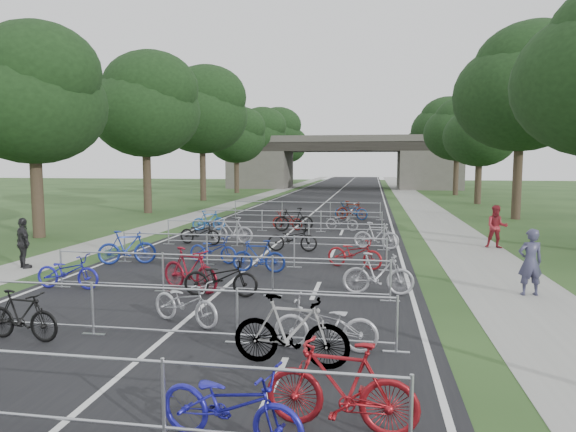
{
  "coord_description": "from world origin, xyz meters",
  "views": [
    {
      "loc": [
        4.11,
        -5.89,
        3.56
      ],
      "look_at": [
        0.3,
        17.17,
        1.1
      ],
      "focal_mm": 32.0,
      "sensor_mm": 36.0,
      "label": 1
    }
  ],
  "objects_px": {
    "overpass_bridge": "(343,162)",
    "pedestrian_b": "(497,227)",
    "bike_2": "(230,405)",
    "pedestrian_a": "(530,262)",
    "pedestrian_c": "(24,243)"
  },
  "relations": [
    {
      "from": "bike_2",
      "to": "pedestrian_b",
      "type": "height_order",
      "value": "pedestrian_b"
    },
    {
      "from": "pedestrian_a",
      "to": "pedestrian_c",
      "type": "bearing_deg",
      "value": -12.76
    },
    {
      "from": "bike_2",
      "to": "pedestrian_a",
      "type": "height_order",
      "value": "pedestrian_a"
    },
    {
      "from": "overpass_bridge",
      "to": "bike_2",
      "type": "relative_size",
      "value": 15.35
    },
    {
      "from": "pedestrian_a",
      "to": "overpass_bridge",
      "type": "bearing_deg",
      "value": -90.85
    },
    {
      "from": "overpass_bridge",
      "to": "pedestrian_b",
      "type": "distance_m",
      "value": 49.69
    },
    {
      "from": "pedestrian_a",
      "to": "pedestrian_b",
      "type": "xyz_separation_m",
      "value": [
        0.91,
        7.81,
        -0.01
      ]
    },
    {
      "from": "bike_2",
      "to": "pedestrian_a",
      "type": "xyz_separation_m",
      "value": [
        5.89,
        8.39,
        0.37
      ]
    },
    {
      "from": "pedestrian_b",
      "to": "pedestrian_c",
      "type": "distance_m",
      "value": 17.95
    },
    {
      "from": "overpass_bridge",
      "to": "pedestrian_c",
      "type": "height_order",
      "value": "overpass_bridge"
    },
    {
      "from": "pedestrian_c",
      "to": "bike_2",
      "type": "bearing_deg",
      "value": 172.36
    },
    {
      "from": "overpass_bridge",
      "to": "pedestrian_a",
      "type": "distance_m",
      "value": 57.24
    },
    {
      "from": "pedestrian_a",
      "to": "pedestrian_c",
      "type": "relative_size",
      "value": 1.06
    },
    {
      "from": "overpass_bridge",
      "to": "pedestrian_b",
      "type": "xyz_separation_m",
      "value": [
        9.2,
        -48.76,
        -2.64
      ]
    },
    {
      "from": "bike_2",
      "to": "pedestrian_a",
      "type": "bearing_deg",
      "value": -20.77
    }
  ]
}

